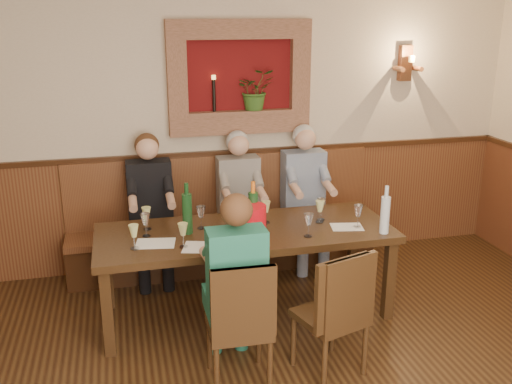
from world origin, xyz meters
TOP-DOWN VIEW (x-y plane):
  - room_shell at (0.00, 0.00)m, footprint 6.04×6.04m
  - wall_niche at (0.24, 2.94)m, footprint 1.36×0.30m
  - wall_sconce at (1.90, 2.93)m, footprint 0.25×0.20m
  - dining_table at (0.00, 1.85)m, footprint 2.40×0.90m
  - bench at (0.00, 2.79)m, footprint 3.00×0.45m
  - chair_near_left at (-0.26, 0.93)m, footprint 0.43×0.43m
  - chair_near_right at (0.39, 0.90)m, footprint 0.52×0.52m
  - person_bench_left at (-0.70, 2.69)m, footprint 0.41×0.50m
  - person_bench_mid at (0.14, 2.69)m, footprint 0.40×0.49m
  - person_bench_right at (0.80, 2.69)m, footprint 0.41×0.51m
  - person_chair_front at (-0.26, 1.07)m, footprint 0.39×0.48m
  - spittoon_bucket at (0.01, 1.69)m, footprint 0.27×0.27m
  - wine_bottle_green_a at (0.05, 1.79)m, footprint 0.10×0.10m
  - wine_bottle_green_b at (-0.46, 1.89)m, footprint 0.10×0.10m
  - water_bottle at (1.06, 1.52)m, footprint 0.09×0.09m
  - tasting_sheet_a at (-0.73, 1.74)m, footprint 0.33×0.26m
  - tasting_sheet_b at (-0.09, 1.64)m, footprint 0.37×0.31m
  - tasting_sheet_c at (0.82, 1.71)m, footprint 0.29×0.23m
  - tasting_sheet_d at (-0.38, 1.57)m, footprint 0.37×0.31m
  - wine_glass_0 at (-0.89, 1.67)m, footprint 0.08×0.08m
  - wine_glass_1 at (-0.79, 1.90)m, footprint 0.08×0.08m
  - wine_glass_2 at (-0.53, 1.61)m, footprint 0.08×0.08m
  - wine_glass_3 at (-0.34, 1.97)m, footprint 0.08×0.08m
  - wine_glass_4 at (-0.03, 1.72)m, footprint 0.08×0.08m
  - wine_glass_5 at (0.20, 1.97)m, footprint 0.08×0.08m
  - wine_glass_6 at (0.45, 1.59)m, footprint 0.08×0.08m
  - wine_glass_7 at (0.64, 1.87)m, footprint 0.08×0.08m
  - wine_glass_8 at (0.91, 1.69)m, footprint 0.08×0.08m
  - wine_glass_9 at (-0.13, 1.50)m, footprint 0.08×0.08m
  - wine_glass_10 at (0.67, 1.92)m, footprint 0.08×0.08m
  - wine_glass_11 at (-0.77, 2.05)m, footprint 0.08×0.08m

SIDE VIEW (x-z plane):
  - chair_near_left at x=-0.26m, z-range -0.20..0.74m
  - chair_near_right at x=0.39m, z-range -0.20..0.74m
  - bench at x=0.00m, z-range -0.23..0.88m
  - person_chair_front at x=-0.26m, z-range -0.12..1.23m
  - person_bench_mid at x=0.14m, z-range -0.12..1.26m
  - person_bench_left at x=-0.70m, z-range -0.12..1.27m
  - person_bench_right at x=0.80m, z-range -0.12..1.28m
  - dining_table at x=0.00m, z-range 0.30..1.05m
  - tasting_sheet_a at x=-0.73m, z-range 0.75..0.75m
  - tasting_sheet_b at x=-0.09m, z-range 0.75..0.75m
  - tasting_sheet_c at x=0.82m, z-range 0.75..0.75m
  - tasting_sheet_d at x=-0.38m, z-range 0.75..0.75m
  - wine_glass_0 at x=-0.89m, z-range 0.75..0.94m
  - wine_glass_1 at x=-0.79m, z-range 0.75..0.94m
  - wine_glass_2 at x=-0.53m, z-range 0.75..0.94m
  - wine_glass_3 at x=-0.34m, z-range 0.75..0.94m
  - wine_glass_4 at x=-0.03m, z-range 0.75..0.94m
  - wine_glass_5 at x=0.20m, z-range 0.75..0.94m
  - wine_glass_6 at x=0.45m, z-range 0.75..0.94m
  - wine_glass_7 at x=0.64m, z-range 0.75..0.94m
  - wine_glass_8 at x=0.91m, z-range 0.75..0.94m
  - wine_glass_9 at x=-0.13m, z-range 0.75..0.94m
  - wine_glass_10 at x=0.67m, z-range 0.75..0.94m
  - wine_glass_11 at x=-0.77m, z-range 0.75..0.94m
  - spittoon_bucket at x=0.01m, z-range 0.75..1.01m
  - water_bottle at x=1.06m, z-range 0.71..1.11m
  - wine_bottle_green_b at x=-0.46m, z-range 0.71..1.13m
  - wine_bottle_green_a at x=0.05m, z-range 0.71..1.14m
  - wall_niche at x=0.24m, z-range 1.28..2.34m
  - room_shell at x=0.00m, z-range 0.48..3.30m
  - wall_sconce at x=1.90m, z-range 1.77..2.12m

